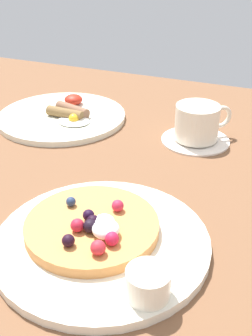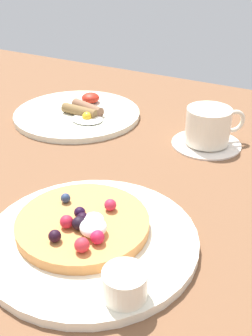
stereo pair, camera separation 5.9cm
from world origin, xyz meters
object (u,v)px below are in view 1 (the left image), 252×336
object	(u,v)px
pancake_plate	(102,242)
breakfast_plate	(62,117)
coffee_cup	(198,121)
syrup_ramekin	(148,283)
coffee_saucer	(195,139)

from	to	relation	value
pancake_plate	breakfast_plate	bearing A→B (deg)	127.10
pancake_plate	coffee_cup	world-z (taller)	coffee_cup
pancake_plate	coffee_cup	bearing A→B (deg)	84.32
syrup_ramekin	coffee_cup	xyz separation A→B (cm)	(-5.11, 40.66, 1.05)
pancake_plate	breakfast_plate	size ratio (longest dim) A/B	1.02
syrup_ramekin	pancake_plate	bearing A→B (deg)	142.29
pancake_plate	coffee_saucer	size ratio (longest dim) A/B	2.12
syrup_ramekin	breakfast_plate	size ratio (longest dim) A/B	0.18
pancake_plate	coffee_saucer	distance (cm)	34.13
breakfast_plate	coffee_cup	bearing A→B (deg)	1.48
breakfast_plate	coffee_saucer	size ratio (longest dim) A/B	2.07
pancake_plate	coffee_saucer	bearing A→B (deg)	84.51
breakfast_plate	coffee_cup	xyz separation A→B (cm)	(28.61, 0.74, 3.39)
pancake_plate	coffee_cup	distance (cm)	34.42
coffee_saucer	coffee_cup	xyz separation A→B (cm)	(0.12, 0.12, 3.66)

